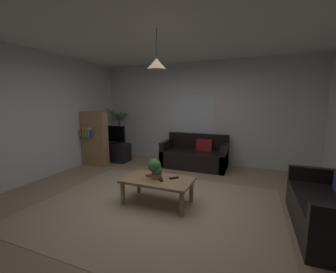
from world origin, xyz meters
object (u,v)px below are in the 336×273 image
Objects in this scene: potted_plant_on_table at (155,168)px; tv_stand at (114,152)px; potted_palm_corner at (119,132)px; remote_on_table_1 at (174,178)px; coffee_table at (158,183)px; remote_on_table_0 at (161,179)px; pendant_lamp at (157,64)px; tv at (112,134)px; book_on_table_0 at (151,175)px; bookshelf_corner at (94,139)px; couch_under_window at (195,156)px; couch_right_side at (335,212)px.

potted_plant_on_table is 0.36× the size of tv_stand.
potted_palm_corner is (-2.37, 2.46, 0.15)m from potted_plant_on_table.
remote_on_table_1 is at bearing -41.65° from potted_palm_corner.
remote_on_table_1 reaches higher than coffee_table.
pendant_lamp reaches higher than remote_on_table_0.
potted_plant_on_table is 2.91m from tv.
potted_plant_on_table is (-0.28, -0.10, 0.16)m from remote_on_table_1.
book_on_table_0 is at bearing -41.56° from tv_stand.
bookshelf_corner reaches higher than remote_on_table_1.
couch_under_window is 1.45× the size of coffee_table.
bookshelf_corner is 3.17m from pendant_lamp.
pendant_lamp is at bearing -40.41° from tv.
book_on_table_0 is at bearing 152.44° from coffee_table.
couch_right_side is at bearing 1.65° from potted_plant_on_table.
tv is at bearing -90.00° from tv_stand.
coffee_table is (-2.39, -0.08, 0.07)m from couch_right_side.
potted_plant_on_table is 0.23× the size of bookshelf_corner.
potted_palm_corner is 1.11× the size of bookshelf_corner.
tv_stand is at bearing -173.00° from couch_under_window.
tv reaches higher than remote_on_table_1.
tv_stand is 0.73m from bookshelf_corner.
remote_on_table_1 is at bearing -35.87° from tv.
remote_on_table_1 is at bearing -25.61° from bookshelf_corner.
tv_stand is (-2.08, 1.85, -0.18)m from book_on_table_0.
coffee_table is 2.96m from tv_stand.
book_on_table_0 is at bearing 121.18° from remote_on_table_0.
remote_on_table_0 is at bearing -20.70° from pendant_lamp.
bookshelf_corner reaches higher than tv_stand.
potted_plant_on_table is (-0.11, 0.04, 0.16)m from remote_on_table_0.
bookshelf_corner is (-2.43, 1.39, 0.36)m from coffee_table.
coffee_table is 0.10m from remote_on_table_0.
tv_stand is (-2.24, 1.93, -0.10)m from coffee_table.
couch_under_window is at bearing 57.69° from remote_on_table_0.
remote_on_table_1 is 2.97m from bookshelf_corner.
coffee_table is at bearing 68.09° from remote_on_table_1.
bookshelf_corner is (-2.50, 1.42, 0.28)m from remote_on_table_0.
bookshelf_corner reaches higher than coffee_table.
coffee_table is 3.38× the size of potted_plant_on_table.
potted_palm_corner reaches higher than tv.
tv reaches higher than book_on_table_0.
remote_on_table_1 is at bearing 26.00° from coffee_table.
book_on_table_0 is 0.21m from potted_plant_on_table.
tv_stand is at bearing 139.28° from coffee_table.
coffee_table is 3.48m from potted_palm_corner.
book_on_table_0 is at bearing 149.08° from potted_plant_on_table.
tv is (-4.63, 1.83, 0.48)m from couch_right_side.
tv_stand is 0.58× the size of potted_palm_corner.
remote_on_table_1 is at bearing -36.19° from tv_stand.
tv_stand is at bearing -72.63° from potted_palm_corner.
remote_on_table_1 is (-2.15, 0.03, 0.15)m from couch_right_side.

